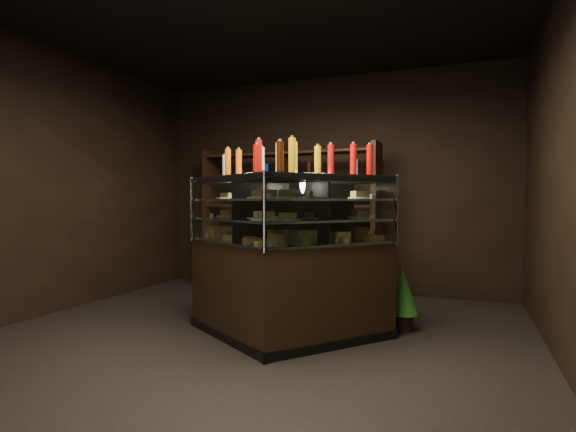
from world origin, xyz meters
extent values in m
plane|color=black|center=(0.00, 0.00, 0.00)|extent=(5.00, 5.00, 0.00)
cube|color=black|center=(0.00, 2.50, 1.50)|extent=(5.00, 0.02, 3.00)
cube|color=black|center=(2.50, 0.00, 1.50)|extent=(0.02, 5.00, 3.00)
cube|color=black|center=(-2.50, 0.00, 1.50)|extent=(0.02, 5.00, 3.00)
cube|color=black|center=(0.00, 0.00, 3.00)|extent=(5.00, 5.00, 0.02)
cube|color=black|center=(0.55, 0.25, 0.44)|extent=(1.37, 1.46, 0.88)
cube|color=black|center=(0.55, 0.25, 0.04)|extent=(1.42, 1.50, 0.08)
cube|color=black|center=(0.55, 0.25, 1.47)|extent=(1.37, 1.46, 0.06)
cube|color=silver|center=(0.55, 0.25, 0.89)|extent=(1.30, 1.38, 0.02)
cube|color=silver|center=(0.55, 0.25, 1.09)|extent=(1.30, 1.38, 0.02)
cube|color=silver|center=(0.55, 0.25, 1.28)|extent=(1.30, 1.38, 0.02)
cube|color=white|center=(0.82, 0.03, 1.19)|extent=(0.87, 1.03, 0.62)
cylinder|color=silver|center=(1.24, 0.55, 1.19)|extent=(0.03, 0.03, 0.64)
cylinder|color=silver|center=(0.38, -0.48, 1.19)|extent=(0.03, 0.03, 0.64)
cube|color=black|center=(-0.01, 0.17, 0.44)|extent=(1.49, 1.28, 0.88)
cube|color=black|center=(-0.01, 0.17, 0.04)|extent=(1.54, 1.32, 0.08)
cube|color=black|center=(-0.01, 0.17, 1.47)|extent=(1.49, 1.28, 0.06)
cube|color=silver|center=(-0.01, 0.17, 0.89)|extent=(1.42, 1.21, 0.02)
cube|color=silver|center=(-0.01, 0.17, 1.09)|extent=(1.42, 1.21, 0.02)
cube|color=silver|center=(-0.01, 0.17, 1.28)|extent=(1.42, 1.21, 0.02)
cube|color=white|center=(-0.19, -0.13, 1.19)|extent=(1.14, 0.72, 0.62)
cylinder|color=silver|center=(0.38, -0.48, 1.19)|extent=(0.03, 0.03, 0.64)
cylinder|color=silver|center=(-0.75, 0.24, 1.19)|extent=(0.03, 0.03, 0.64)
cube|color=#CA9148|center=(0.22, -0.20, 0.92)|extent=(0.18, 0.20, 0.06)
cube|color=#CA9148|center=(0.46, 0.09, 0.92)|extent=(0.18, 0.20, 0.06)
cube|color=#CA9148|center=(0.70, 0.38, 0.92)|extent=(0.18, 0.20, 0.06)
cube|color=#CA9148|center=(0.94, 0.66, 0.92)|extent=(0.18, 0.20, 0.06)
cylinder|color=white|center=(0.23, -0.14, 1.11)|extent=(0.24, 0.24, 0.02)
cube|color=#CA9148|center=(0.23, -0.14, 1.15)|extent=(0.17, 0.18, 0.05)
cylinder|color=white|center=(0.55, 0.25, 1.11)|extent=(0.24, 0.24, 0.02)
cube|color=#CA9148|center=(0.55, 0.25, 1.15)|extent=(0.17, 0.18, 0.05)
cylinder|color=white|center=(0.88, 0.64, 1.11)|extent=(0.24, 0.24, 0.02)
cube|color=#CA9148|center=(0.88, 0.64, 1.15)|extent=(0.17, 0.18, 0.05)
cylinder|color=white|center=(0.23, -0.14, 1.30)|extent=(0.24, 0.24, 0.02)
cube|color=#CA9148|center=(0.23, -0.14, 1.33)|extent=(0.17, 0.18, 0.05)
cylinder|color=white|center=(0.55, 0.25, 1.30)|extent=(0.24, 0.24, 0.02)
cube|color=#CA9148|center=(0.55, 0.25, 1.33)|extent=(0.17, 0.18, 0.05)
cylinder|color=white|center=(0.88, 0.64, 1.30)|extent=(0.24, 0.24, 0.02)
cube|color=#CA9148|center=(0.88, 0.64, 1.33)|extent=(0.17, 0.18, 0.05)
cube|color=#CA9148|center=(-0.50, 0.44, 0.92)|extent=(0.20, 0.17, 0.06)
cube|color=#CA9148|center=(-0.18, 0.24, 0.92)|extent=(0.20, 0.17, 0.06)
cube|color=#CA9148|center=(0.13, 0.04, 0.92)|extent=(0.20, 0.17, 0.06)
cube|color=#CA9148|center=(0.45, -0.16, 0.92)|extent=(0.20, 0.17, 0.06)
cylinder|color=white|center=(-0.44, 0.44, 1.11)|extent=(0.24, 0.24, 0.02)
cube|color=#CA9148|center=(-0.44, 0.44, 1.15)|extent=(0.19, 0.16, 0.05)
cylinder|color=white|center=(-0.01, 0.17, 1.11)|extent=(0.24, 0.24, 0.02)
cube|color=#CA9148|center=(-0.01, 0.17, 1.15)|extent=(0.19, 0.16, 0.05)
cylinder|color=white|center=(0.42, -0.11, 1.11)|extent=(0.24, 0.24, 0.02)
cube|color=#CA9148|center=(0.42, -0.11, 1.15)|extent=(0.19, 0.16, 0.05)
cylinder|color=white|center=(-0.44, 0.44, 1.30)|extent=(0.24, 0.24, 0.02)
cube|color=#CA9148|center=(-0.44, 0.44, 1.33)|extent=(0.19, 0.16, 0.05)
cylinder|color=white|center=(-0.01, 0.17, 1.30)|extent=(0.24, 0.24, 0.02)
cube|color=#CA9148|center=(-0.01, 0.17, 1.33)|extent=(0.19, 0.16, 0.05)
cylinder|color=white|center=(0.42, -0.11, 1.30)|extent=(0.24, 0.24, 0.02)
cube|color=#CA9148|center=(0.42, -0.11, 1.33)|extent=(0.19, 0.16, 0.05)
cylinder|color=#147223|center=(0.19, -0.18, 1.64)|extent=(0.06, 0.06, 0.28)
cylinder|color=silver|center=(0.19, -0.18, 1.79)|extent=(0.03, 0.03, 0.02)
cylinder|color=black|center=(0.31, -0.03, 1.64)|extent=(0.06, 0.06, 0.28)
cylinder|color=silver|center=(0.31, -0.03, 1.79)|extent=(0.03, 0.03, 0.02)
cylinder|color=silver|center=(0.43, 0.11, 1.64)|extent=(0.06, 0.06, 0.28)
cylinder|color=silver|center=(0.43, 0.11, 1.79)|extent=(0.03, 0.03, 0.02)
cylinder|color=#0F38B2|center=(0.55, 0.25, 1.64)|extent=(0.06, 0.06, 0.28)
cylinder|color=silver|center=(0.55, 0.25, 1.79)|extent=(0.03, 0.03, 0.02)
cylinder|color=#D8590A|center=(0.67, 0.40, 1.64)|extent=(0.06, 0.06, 0.28)
cylinder|color=silver|center=(0.67, 0.40, 1.79)|extent=(0.03, 0.03, 0.02)
cylinder|color=yellow|center=(0.79, 0.54, 1.64)|extent=(0.06, 0.06, 0.28)
cylinder|color=silver|center=(0.79, 0.54, 1.79)|extent=(0.03, 0.03, 0.02)
cylinder|color=#B20C0A|center=(0.91, 0.69, 1.64)|extent=(0.06, 0.06, 0.28)
cylinder|color=silver|center=(0.91, 0.69, 1.79)|extent=(0.03, 0.03, 0.02)
cylinder|color=#147223|center=(-0.48, 0.47, 1.64)|extent=(0.06, 0.06, 0.28)
cylinder|color=silver|center=(-0.48, 0.47, 1.79)|extent=(0.03, 0.03, 0.02)
cylinder|color=black|center=(-0.32, 0.37, 1.64)|extent=(0.06, 0.06, 0.28)
cylinder|color=silver|center=(-0.32, 0.37, 1.79)|extent=(0.03, 0.03, 0.02)
cylinder|color=silver|center=(-0.17, 0.27, 1.64)|extent=(0.06, 0.06, 0.28)
cylinder|color=silver|center=(-0.17, 0.27, 1.79)|extent=(0.03, 0.03, 0.02)
cylinder|color=#0F38B2|center=(-0.01, 0.17, 1.64)|extent=(0.06, 0.06, 0.28)
cylinder|color=silver|center=(-0.01, 0.17, 1.79)|extent=(0.03, 0.03, 0.02)
cylinder|color=#D8590A|center=(0.15, 0.07, 1.64)|extent=(0.06, 0.06, 0.28)
cylinder|color=silver|center=(0.15, 0.07, 1.79)|extent=(0.03, 0.03, 0.02)
cylinder|color=yellow|center=(0.31, -0.03, 1.64)|extent=(0.06, 0.06, 0.28)
cylinder|color=silver|center=(0.31, -0.03, 1.79)|extent=(0.03, 0.03, 0.02)
cylinder|color=#B20C0A|center=(0.47, -0.14, 1.64)|extent=(0.06, 0.06, 0.28)
cylinder|color=silver|center=(0.47, -0.14, 1.79)|extent=(0.03, 0.03, 0.02)
cylinder|color=black|center=(1.26, 0.86, 0.08)|extent=(0.22, 0.22, 0.16)
cone|color=#20611B|center=(1.26, 0.86, 0.39)|extent=(0.32, 0.32, 0.45)
cone|color=#20611B|center=(1.26, 0.86, 0.53)|extent=(0.25, 0.25, 0.31)
cube|color=black|center=(-0.43, 2.05, 0.45)|extent=(2.52, 0.54, 0.90)
cube|color=black|center=(-1.65, 2.11, 1.45)|extent=(0.08, 0.38, 1.10)
cube|color=black|center=(-0.43, 2.05, 1.45)|extent=(0.08, 0.38, 1.10)
cube|color=black|center=(0.79, 1.99, 1.45)|extent=(0.08, 0.38, 1.10)
cube|color=black|center=(-0.43, 2.05, 1.20)|extent=(2.47, 0.50, 0.03)
cube|color=black|center=(-0.43, 2.05, 1.55)|extent=(2.47, 0.50, 0.03)
cube|color=black|center=(-0.43, 2.05, 1.90)|extent=(2.47, 0.50, 0.03)
cylinder|color=#147223|center=(-1.38, 2.10, 1.32)|extent=(0.06, 0.06, 0.22)
cylinder|color=black|center=(-0.75, 2.07, 1.32)|extent=(0.06, 0.06, 0.22)
cylinder|color=silver|center=(-0.11, 2.03, 1.32)|extent=(0.06, 0.06, 0.22)
cylinder|color=#0F38B2|center=(0.52, 2.00, 1.32)|extent=(0.06, 0.06, 0.22)
camera|label=1|loc=(1.81, -3.62, 1.27)|focal=28.00mm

